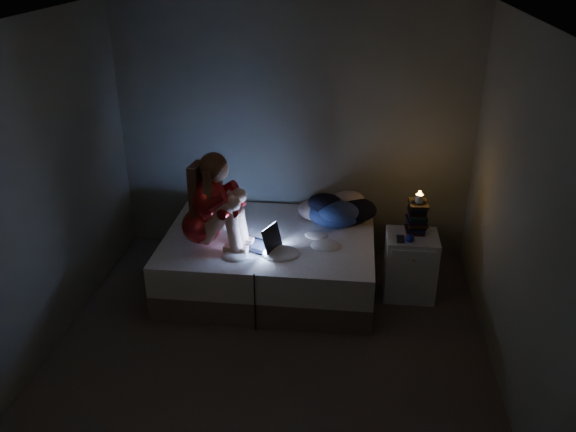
% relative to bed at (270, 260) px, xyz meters
% --- Properties ---
extents(floor, '(3.60, 3.80, 0.02)m').
position_rel_bed_xyz_m(floor, '(0.14, -1.10, -0.28)').
color(floor, '#35312E').
rests_on(floor, ground).
extents(ceiling, '(3.60, 3.80, 0.02)m').
position_rel_bed_xyz_m(ceiling, '(0.14, -1.10, 2.34)').
color(ceiling, silver).
rests_on(ceiling, ground).
extents(wall_back, '(3.60, 0.02, 2.60)m').
position_rel_bed_xyz_m(wall_back, '(0.14, 0.81, 1.03)').
color(wall_back, '#5F655B').
rests_on(wall_back, ground).
extents(wall_front, '(3.60, 0.02, 2.60)m').
position_rel_bed_xyz_m(wall_front, '(0.14, -3.01, 1.03)').
color(wall_front, '#5F655B').
rests_on(wall_front, ground).
extents(wall_left, '(0.02, 3.80, 2.60)m').
position_rel_bed_xyz_m(wall_left, '(-1.67, -1.10, 1.03)').
color(wall_left, '#5F655B').
rests_on(wall_left, ground).
extents(wall_right, '(0.02, 3.80, 2.60)m').
position_rel_bed_xyz_m(wall_right, '(1.95, -1.10, 1.03)').
color(wall_right, '#5F655B').
rests_on(wall_right, ground).
extents(bed, '(1.96, 1.47, 0.54)m').
position_rel_bed_xyz_m(bed, '(0.00, 0.00, 0.00)').
color(bed, '#BCB6A9').
rests_on(bed, ground).
extents(pillow, '(0.40, 0.28, 0.12)m').
position_rel_bed_xyz_m(pillow, '(-0.63, 0.18, 0.33)').
color(pillow, white).
rests_on(pillow, bed).
extents(woman, '(0.60, 0.43, 0.90)m').
position_rel_bed_xyz_m(woman, '(-0.58, -0.24, 0.72)').
color(woman, maroon).
rests_on(woman, bed).
extents(laptop, '(0.44, 0.38, 0.26)m').
position_rel_bed_xyz_m(laptop, '(-0.07, -0.24, 0.40)').
color(laptop, black).
rests_on(laptop, bed).
extents(clothes_pile, '(0.55, 0.44, 0.33)m').
position_rel_bed_xyz_m(clothes_pile, '(0.59, 0.33, 0.43)').
color(clothes_pile, navy).
rests_on(clothes_pile, bed).
extents(nightstand, '(0.47, 0.42, 0.62)m').
position_rel_bed_xyz_m(nightstand, '(1.33, -0.02, 0.04)').
color(nightstand, silver).
rests_on(nightstand, ground).
extents(book_stack, '(0.19, 0.25, 0.30)m').
position_rel_bed_xyz_m(book_stack, '(1.36, 0.07, 0.50)').
color(book_stack, black).
rests_on(book_stack, nightstand).
extents(candle, '(0.07, 0.07, 0.08)m').
position_rel_bed_xyz_m(candle, '(1.36, 0.07, 0.69)').
color(candle, beige).
rests_on(candle, book_stack).
extents(phone, '(0.07, 0.14, 0.01)m').
position_rel_bed_xyz_m(phone, '(1.21, -0.11, 0.36)').
color(phone, black).
rests_on(phone, nightstand).
extents(blue_orb, '(0.08, 0.08, 0.08)m').
position_rel_bed_xyz_m(blue_orb, '(1.29, -0.15, 0.39)').
color(blue_orb, navy).
rests_on(blue_orb, nightstand).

